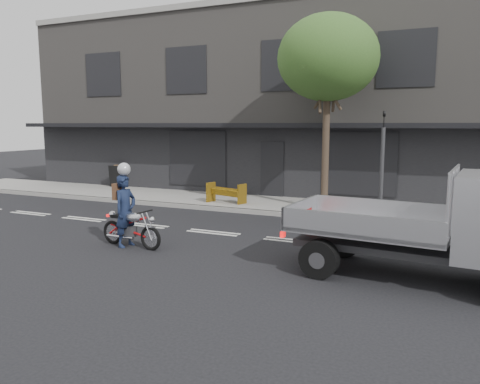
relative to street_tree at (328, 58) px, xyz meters
name	(u,v)px	position (x,y,z in m)	size (l,w,h in m)	color
ground	(213,233)	(-2.20, -4.20, -5.28)	(80.00, 80.00, 0.00)	black
sidewalk	(270,205)	(-2.20, 0.50, -5.20)	(32.00, 3.20, 0.15)	gray
kerb	(254,212)	(-2.20, -1.10, -5.20)	(32.00, 0.20, 0.15)	gray
building_main	(317,106)	(-2.20, 7.10, -1.28)	(26.00, 10.00, 8.00)	slate
street_tree	(328,58)	(0.00, 0.00, 0.00)	(3.40, 3.40, 6.74)	#382B21
traffic_light_pole	(382,171)	(2.00, -0.85, -3.63)	(0.12, 0.12, 3.50)	#2D2D30
motorcycle	(131,227)	(-3.40, -6.43, -4.77)	(1.91, 0.56, 0.99)	black
rider	(125,211)	(-3.55, -6.43, -4.36)	(0.67, 0.44, 1.83)	#141E38
construction_barrier	(224,193)	(-3.69, -0.42, -4.74)	(1.40, 0.56, 0.78)	#EDA20C
sandwich_board	(116,176)	(-10.40, 1.75, -4.62)	(0.65, 0.43, 1.02)	black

